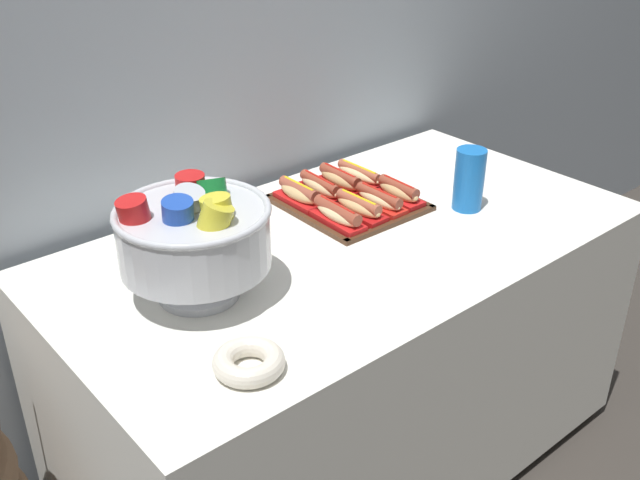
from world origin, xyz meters
The scene contains 14 objects.
ground_plane centered at (0.00, 0.00, 0.00)m, with size 10.00×10.00×0.00m, color #38332D.
buffet_table centered at (0.00, 0.00, 0.40)m, with size 1.55×0.83×0.76m.
serving_tray centered at (0.13, 0.14, 0.76)m, with size 0.34×0.37×0.01m.
hot_dog_0 centered at (0.02, 0.06, 0.79)m, with size 0.07×0.18×0.06m.
hot_dog_1 centered at (0.09, 0.06, 0.79)m, with size 0.07×0.17×0.06m.
hot_dog_2 centered at (0.17, 0.06, 0.79)m, with size 0.06×0.17×0.06m.
hot_dog_3 centered at (0.24, 0.06, 0.79)m, with size 0.07×0.16×0.06m.
hot_dog_4 centered at (0.02, 0.23, 0.79)m, with size 0.07×0.16×0.06m.
hot_dog_5 centered at (0.10, 0.23, 0.79)m, with size 0.07×0.18×0.06m.
hot_dog_6 centered at (0.17, 0.23, 0.79)m, with size 0.07×0.17×0.06m.
hot_dog_7 centered at (0.25, 0.23, 0.79)m, with size 0.06×0.18×0.06m.
punch_bowl centered at (-0.44, 0.02, 0.91)m, with size 0.34×0.34×0.27m.
cup_stack centered at (0.37, -0.08, 0.84)m, with size 0.08×0.08×0.17m.
donut centered at (-0.51, -0.28, 0.78)m, with size 0.14×0.14×0.04m.
Camera 1 is at (-1.15, -1.24, 1.66)m, focal length 41.65 mm.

